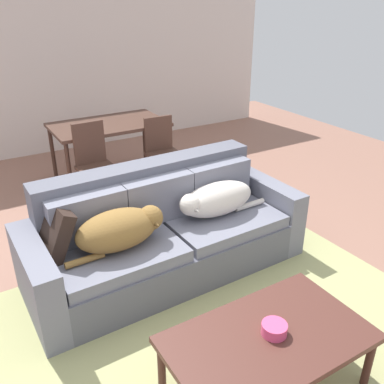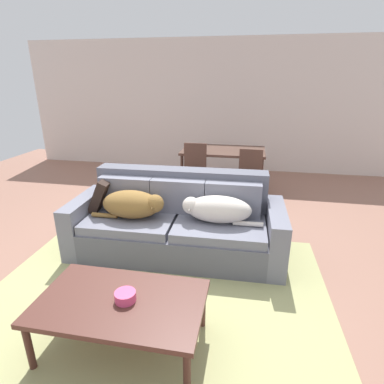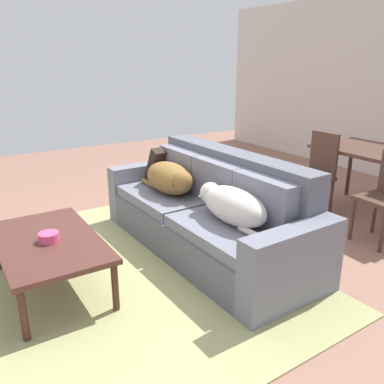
{
  "view_description": "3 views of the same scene",
  "coord_description": "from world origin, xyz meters",
  "px_view_note": "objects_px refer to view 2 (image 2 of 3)",
  "views": [
    {
      "loc": [
        -1.19,
        -2.5,
        2.24
      ],
      "look_at": [
        0.47,
        0.26,
        0.71
      ],
      "focal_mm": 39.25,
      "sensor_mm": 36.0,
      "label": 1
    },
    {
      "loc": [
        1.0,
        -2.85,
        1.93
      ],
      "look_at": [
        0.39,
        0.37,
        0.72
      ],
      "focal_mm": 29.15,
      "sensor_mm": 36.0,
      "label": 2
    },
    {
      "loc": [
        3.1,
        -1.72,
        1.74
      ],
      "look_at": [
        0.31,
        0.06,
        0.64
      ],
      "focal_mm": 37.56,
      "sensor_mm": 36.0,
      "label": 3
    }
  ],
  "objects_px": {
    "dog_on_left_cushion": "(133,204)",
    "bowl_on_coffee_table": "(125,296)",
    "dog_on_right_cushion": "(216,209)",
    "coffee_table": "(121,305)",
    "dining_chair_near_left": "(194,171)",
    "dining_table": "(223,154)",
    "throw_pillow_by_left_arm": "(103,194)",
    "dining_chair_near_right": "(249,175)",
    "couch": "(177,223)"
  },
  "relations": [
    {
      "from": "bowl_on_coffee_table",
      "to": "dining_chair_near_left",
      "type": "xyz_separation_m",
      "value": [
        -0.05,
        3.0,
        0.07
      ]
    },
    {
      "from": "coffee_table",
      "to": "dining_table",
      "type": "bearing_deg",
      "value": 83.68
    },
    {
      "from": "coffee_table",
      "to": "dog_on_left_cushion",
      "type": "bearing_deg",
      "value": 106.37
    },
    {
      "from": "coffee_table",
      "to": "dining_table",
      "type": "relative_size",
      "value": 0.86
    },
    {
      "from": "dog_on_left_cushion",
      "to": "throw_pillow_by_left_arm",
      "type": "distance_m",
      "value": 0.5
    },
    {
      "from": "throw_pillow_by_left_arm",
      "to": "dog_on_left_cushion",
      "type": "bearing_deg",
      "value": -23.02
    },
    {
      "from": "bowl_on_coffee_table",
      "to": "dining_chair_near_right",
      "type": "distance_m",
      "value": 3.12
    },
    {
      "from": "dog_on_right_cushion",
      "to": "dog_on_left_cushion",
      "type": "bearing_deg",
      "value": -177.6
    },
    {
      "from": "dining_chair_near_left",
      "to": "coffee_table",
      "type": "bearing_deg",
      "value": -91.74
    },
    {
      "from": "dog_on_left_cushion",
      "to": "dining_chair_near_left",
      "type": "distance_m",
      "value": 1.74
    },
    {
      "from": "bowl_on_coffee_table",
      "to": "dining_chair_near_left",
      "type": "distance_m",
      "value": 3.0
    },
    {
      "from": "dining_table",
      "to": "dining_chair_near_left",
      "type": "xyz_separation_m",
      "value": [
        -0.41,
        -0.57,
        -0.17
      ]
    },
    {
      "from": "dog_on_right_cushion",
      "to": "dining_chair_near_right",
      "type": "xyz_separation_m",
      "value": [
        0.33,
        1.65,
        -0.1
      ]
    },
    {
      "from": "throw_pillow_by_left_arm",
      "to": "dining_chair_near_left",
      "type": "xyz_separation_m",
      "value": [
        0.83,
        1.51,
        -0.11
      ]
    },
    {
      "from": "dog_on_right_cushion",
      "to": "coffee_table",
      "type": "relative_size",
      "value": 0.72
    },
    {
      "from": "throw_pillow_by_left_arm",
      "to": "dining_table",
      "type": "distance_m",
      "value": 2.41
    },
    {
      "from": "dining_chair_near_left",
      "to": "dining_chair_near_right",
      "type": "distance_m",
      "value": 0.87
    },
    {
      "from": "dining_table",
      "to": "dining_chair_near_right",
      "type": "bearing_deg",
      "value": -50.15
    },
    {
      "from": "throw_pillow_by_left_arm",
      "to": "coffee_table",
      "type": "height_order",
      "value": "throw_pillow_by_left_arm"
    },
    {
      "from": "throw_pillow_by_left_arm",
      "to": "dog_on_right_cushion",
      "type": "bearing_deg",
      "value": -5.63
    },
    {
      "from": "dog_on_right_cushion",
      "to": "dining_chair_near_left",
      "type": "xyz_separation_m",
      "value": [
        -0.54,
        1.64,
        -0.08
      ]
    },
    {
      "from": "dog_on_left_cushion",
      "to": "bowl_on_coffee_table",
      "type": "bearing_deg",
      "value": -73.25
    },
    {
      "from": "couch",
      "to": "coffee_table",
      "type": "distance_m",
      "value": 1.47
    },
    {
      "from": "coffee_table",
      "to": "bowl_on_coffee_table",
      "type": "xyz_separation_m",
      "value": [
        0.04,
        0.0,
        0.08
      ]
    },
    {
      "from": "couch",
      "to": "bowl_on_coffee_table",
      "type": "height_order",
      "value": "couch"
    },
    {
      "from": "throw_pillow_by_left_arm",
      "to": "dining_table",
      "type": "bearing_deg",
      "value": 59.31
    },
    {
      "from": "coffee_table",
      "to": "throw_pillow_by_left_arm",
      "type": "bearing_deg",
      "value": 119.28
    },
    {
      "from": "dog_on_left_cushion",
      "to": "throw_pillow_by_left_arm",
      "type": "height_order",
      "value": "throw_pillow_by_left_arm"
    },
    {
      "from": "coffee_table",
      "to": "dining_chair_near_right",
      "type": "relative_size",
      "value": 1.35
    },
    {
      "from": "dog_on_left_cushion",
      "to": "couch",
      "type": "bearing_deg",
      "value": 18.89
    },
    {
      "from": "throw_pillow_by_left_arm",
      "to": "dining_chair_near_right",
      "type": "relative_size",
      "value": 0.45
    },
    {
      "from": "dining_chair_near_right",
      "to": "couch",
      "type": "bearing_deg",
      "value": -114.37
    },
    {
      "from": "throw_pillow_by_left_arm",
      "to": "coffee_table",
      "type": "bearing_deg",
      "value": -60.72
    },
    {
      "from": "dog_on_left_cushion",
      "to": "bowl_on_coffee_table",
      "type": "distance_m",
      "value": 1.37
    },
    {
      "from": "dog_on_right_cushion",
      "to": "coffee_table",
      "type": "height_order",
      "value": "dog_on_right_cushion"
    },
    {
      "from": "dog_on_left_cushion",
      "to": "dining_table",
      "type": "height_order",
      "value": "dining_table"
    },
    {
      "from": "throw_pillow_by_left_arm",
      "to": "dining_chair_near_left",
      "type": "height_order",
      "value": "dining_chair_near_left"
    },
    {
      "from": "dog_on_right_cushion",
      "to": "throw_pillow_by_left_arm",
      "type": "bearing_deg",
      "value": 173.11
    },
    {
      "from": "couch",
      "to": "dining_chair_near_right",
      "type": "xyz_separation_m",
      "value": [
        0.79,
        1.54,
        0.15
      ]
    },
    {
      "from": "dining_chair_near_left",
      "to": "dining_table",
      "type": "bearing_deg",
      "value": 52.55
    },
    {
      "from": "dog_on_left_cushion",
      "to": "bowl_on_coffee_table",
      "type": "height_order",
      "value": "dog_on_left_cushion"
    },
    {
      "from": "dog_on_left_cushion",
      "to": "dog_on_right_cushion",
      "type": "distance_m",
      "value": 0.92
    },
    {
      "from": "bowl_on_coffee_table",
      "to": "dining_chair_near_left",
      "type": "height_order",
      "value": "dining_chair_near_left"
    },
    {
      "from": "throw_pillow_by_left_arm",
      "to": "dining_table",
      "type": "xyz_separation_m",
      "value": [
        1.23,
        2.08,
        0.06
      ]
    },
    {
      "from": "couch",
      "to": "bowl_on_coffee_table",
      "type": "relative_size",
      "value": 15.7
    },
    {
      "from": "coffee_table",
      "to": "dining_chair_near_left",
      "type": "distance_m",
      "value": 3.0
    },
    {
      "from": "bowl_on_coffee_table",
      "to": "throw_pillow_by_left_arm",
      "type": "bearing_deg",
      "value": 120.48
    },
    {
      "from": "dining_chair_near_right",
      "to": "dog_on_right_cushion",
      "type": "bearing_deg",
      "value": -98.56
    },
    {
      "from": "throw_pillow_by_left_arm",
      "to": "dining_table",
      "type": "height_order",
      "value": "throw_pillow_by_left_arm"
    },
    {
      "from": "dog_on_left_cushion",
      "to": "dining_chair_near_right",
      "type": "xyz_separation_m",
      "value": [
        1.24,
        1.71,
        -0.11
      ]
    }
  ]
}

